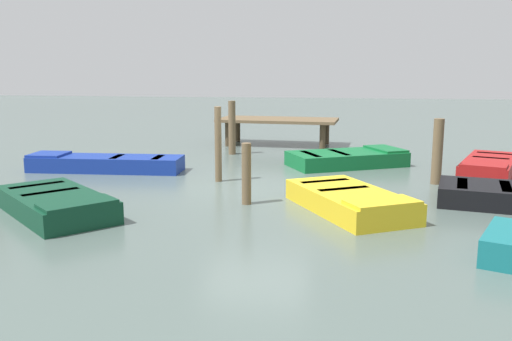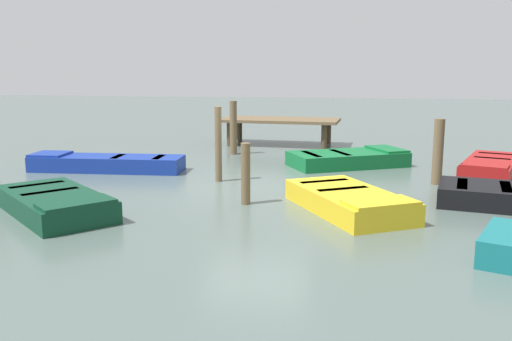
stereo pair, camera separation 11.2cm
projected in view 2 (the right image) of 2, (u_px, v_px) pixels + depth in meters
ground_plane at (256, 185)px, 12.70m from camera, size 80.00×80.00×0.00m
dock_segment at (280, 122)px, 19.25m from camera, size 4.28×2.15×0.95m
rowboat_blue at (106, 163)px, 14.46m from camera, size 4.11×1.27×0.46m
rowboat_dark_green at (55, 203)px, 10.12m from camera, size 3.07×2.93×0.46m
rowboat_yellow at (349, 200)px, 10.30m from camera, size 2.62×3.16×0.46m
rowboat_red at (490, 166)px, 13.91m from camera, size 2.16×3.38×0.46m
rowboat_green at (348, 158)px, 15.17m from camera, size 3.51×2.80×0.46m
mooring_piling_mid_right at (218, 144)px, 12.98m from camera, size 0.16×0.16×1.81m
mooring_piling_center at (438, 152)px, 12.67m from camera, size 0.24×0.24×1.55m
mooring_piling_mid_left at (233, 128)px, 17.19m from camera, size 0.23×0.23×1.70m
mooring_piling_near_left at (246, 174)px, 10.81m from camera, size 0.19×0.19×1.24m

